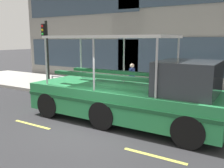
% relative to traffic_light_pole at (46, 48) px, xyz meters
% --- Properties ---
extents(ground_plane, '(120.00, 120.00, 0.00)m').
position_rel_traffic_light_pole_xyz_m(ground_plane, '(6.53, -3.98, -2.62)').
color(ground_plane, '#2B2B2D').
extents(sidewalk, '(32.00, 4.80, 0.18)m').
position_rel_traffic_light_pole_xyz_m(sidewalk, '(6.53, 1.62, -2.53)').
color(sidewalk, '#A8A59E').
rests_on(sidewalk, ground_plane).
extents(curb_edge, '(32.00, 0.18, 0.18)m').
position_rel_traffic_light_pole_xyz_m(curb_edge, '(6.53, -0.87, -2.53)').
color(curb_edge, '#B2ADA3').
rests_on(curb_edge, ground_plane).
extents(lane_centreline, '(25.80, 0.12, 0.01)m').
position_rel_traffic_light_pole_xyz_m(lane_centreline, '(6.53, -4.86, -2.61)').
color(lane_centreline, '#DBD64C').
rests_on(lane_centreline, ground_plane).
extents(curb_guardrail, '(12.37, 0.09, 0.88)m').
position_rel_traffic_light_pole_xyz_m(curb_guardrail, '(7.06, -0.53, -1.84)').
color(curb_guardrail, gray).
rests_on(curb_guardrail, sidewalk).
extents(traffic_light_pole, '(0.24, 0.46, 4.02)m').
position_rel_traffic_light_pole_xyz_m(traffic_light_pole, '(0.00, 0.00, 0.00)').
color(traffic_light_pole, black).
rests_on(traffic_light_pole, sidewalk).
extents(duck_tour_boat, '(9.24, 2.56, 3.25)m').
position_rel_traffic_light_pole_xyz_m(duck_tour_boat, '(7.33, -2.76, -1.57)').
color(duck_tour_boat, '#2D9351').
rests_on(duck_tour_boat, ground_plane).
extents(pedestrian_near_bow, '(0.25, 0.48, 1.68)m').
position_rel_traffic_light_pole_xyz_m(pedestrian_near_bow, '(9.68, 0.13, -1.42)').
color(pedestrian_near_bow, '#47423D').
rests_on(pedestrian_near_bow, sidewalk).
extents(pedestrian_mid_left, '(0.48, 0.28, 1.74)m').
position_rel_traffic_light_pole_xyz_m(pedestrian_mid_left, '(7.20, 0.92, -1.39)').
color(pedestrian_mid_left, '#1E2338').
rests_on(pedestrian_mid_left, sidewalk).
extents(pedestrian_mid_right, '(0.23, 0.48, 1.66)m').
position_rel_traffic_light_pole_xyz_m(pedestrian_mid_right, '(5.31, 0.96, -1.44)').
color(pedestrian_mid_right, '#47423D').
rests_on(pedestrian_mid_right, sidewalk).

